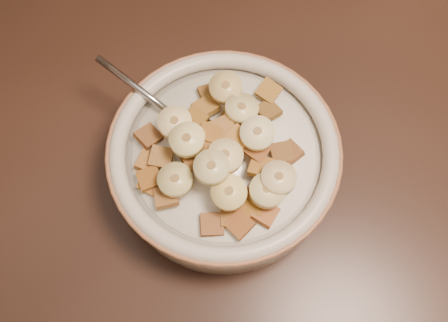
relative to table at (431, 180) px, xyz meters
name	(u,v)px	position (x,y,z in m)	size (l,w,h in m)	color
floor	(312,295)	(0.00, 0.00, -0.78)	(4.00, 4.50, 0.10)	#422816
table	(431,180)	(0.00, 0.00, 0.00)	(1.40, 0.90, 0.04)	#321D14
cereal_bowl	(224,163)	(-0.20, 0.09, 0.04)	(0.21, 0.21, 0.05)	#B5ACA3
milk	(224,152)	(-0.20, 0.09, 0.07)	(0.17, 0.17, 0.00)	white
spoon	(196,132)	(-0.22, 0.12, 0.07)	(0.04, 0.05, 0.01)	#9FA4AC
cereal_square_0	(256,129)	(-0.17, 0.09, 0.08)	(0.02, 0.02, 0.01)	olive
cereal_square_1	(206,107)	(-0.20, 0.13, 0.08)	(0.02, 0.02, 0.01)	#966329
cereal_square_2	(177,175)	(-0.25, 0.08, 0.08)	(0.02, 0.02, 0.01)	brown
cereal_square_3	(282,153)	(-0.15, 0.06, 0.08)	(0.02, 0.02, 0.01)	brown
cereal_square_4	(148,136)	(-0.26, 0.13, 0.08)	(0.02, 0.02, 0.01)	brown
cereal_square_5	(257,149)	(-0.18, 0.07, 0.09)	(0.02, 0.02, 0.01)	brown
cereal_square_6	(166,197)	(-0.27, 0.07, 0.08)	(0.02, 0.02, 0.01)	#925A34
cereal_square_7	(268,111)	(-0.15, 0.11, 0.08)	(0.02, 0.02, 0.01)	brown
cereal_square_8	(260,194)	(-0.19, 0.03, 0.08)	(0.02, 0.02, 0.01)	brown
cereal_square_9	(161,158)	(-0.26, 0.10, 0.08)	(0.02, 0.02, 0.01)	brown
cereal_square_10	(210,134)	(-0.21, 0.10, 0.09)	(0.02, 0.02, 0.01)	brown
cereal_square_11	(202,148)	(-0.22, 0.09, 0.09)	(0.02, 0.02, 0.01)	brown
cereal_square_12	(223,128)	(-0.19, 0.10, 0.09)	(0.02, 0.02, 0.01)	brown
cereal_square_13	(212,224)	(-0.24, 0.03, 0.07)	(0.02, 0.02, 0.01)	brown
cereal_square_14	(240,224)	(-0.22, 0.02, 0.08)	(0.02, 0.02, 0.01)	brown
cereal_square_15	(210,94)	(-0.19, 0.15, 0.08)	(0.02, 0.02, 0.01)	brown
cereal_square_16	(265,180)	(-0.18, 0.04, 0.08)	(0.02, 0.02, 0.01)	#8F581D
cereal_square_17	(269,91)	(-0.14, 0.13, 0.08)	(0.02, 0.02, 0.01)	olive
cereal_square_18	(149,162)	(-0.27, 0.10, 0.08)	(0.02, 0.02, 0.01)	#9C6728
cereal_square_19	(193,158)	(-0.23, 0.09, 0.08)	(0.02, 0.02, 0.01)	brown
cereal_square_20	(289,153)	(-0.15, 0.06, 0.08)	(0.02, 0.02, 0.01)	brown
cereal_square_21	(194,120)	(-0.22, 0.12, 0.09)	(0.02, 0.02, 0.01)	brown
cereal_square_22	(249,206)	(-0.20, 0.03, 0.08)	(0.02, 0.02, 0.01)	brown
cereal_square_23	(150,179)	(-0.27, 0.09, 0.08)	(0.02, 0.02, 0.01)	brown
cereal_square_24	(237,193)	(-0.21, 0.04, 0.08)	(0.02, 0.02, 0.01)	#985829
cereal_square_25	(265,213)	(-0.19, 0.02, 0.08)	(0.02, 0.02, 0.01)	#945429
cereal_square_26	(261,167)	(-0.18, 0.06, 0.09)	(0.02, 0.02, 0.01)	#9D6423
cereal_square_27	(152,183)	(-0.27, 0.08, 0.08)	(0.02, 0.02, 0.01)	brown
cereal_square_28	(236,111)	(-0.18, 0.12, 0.08)	(0.02, 0.02, 0.01)	brown
cereal_square_29	(211,141)	(-0.21, 0.09, 0.09)	(0.02, 0.02, 0.01)	brown
cereal_square_30	(232,216)	(-0.22, 0.03, 0.07)	(0.02, 0.02, 0.01)	brown
cereal_square_31	(238,139)	(-0.19, 0.09, 0.09)	(0.02, 0.02, 0.01)	#9A5D1D
banana_slice_0	(175,180)	(-0.25, 0.07, 0.09)	(0.03, 0.03, 0.01)	tan
banana_slice_1	(257,133)	(-0.17, 0.08, 0.10)	(0.03, 0.03, 0.01)	beige
banana_slice_2	(226,88)	(-0.18, 0.14, 0.09)	(0.03, 0.03, 0.01)	tan
banana_slice_3	(225,156)	(-0.21, 0.07, 0.10)	(0.03, 0.03, 0.01)	#E4C473
banana_slice_4	(267,191)	(-0.19, 0.03, 0.09)	(0.03, 0.03, 0.01)	#D8C780
banana_slice_5	(212,167)	(-0.22, 0.07, 0.10)	(0.03, 0.03, 0.01)	#E1D68A
banana_slice_6	(188,139)	(-0.23, 0.10, 0.10)	(0.03, 0.03, 0.01)	#D0BF75
banana_slice_7	(175,123)	(-0.23, 0.12, 0.09)	(0.03, 0.03, 0.01)	#FCE89A
banana_slice_8	(187,140)	(-0.23, 0.10, 0.10)	(0.03, 0.03, 0.01)	#FAED98
banana_slice_9	(242,109)	(-0.17, 0.11, 0.09)	(0.03, 0.03, 0.01)	#C9BB81
banana_slice_10	(229,193)	(-0.22, 0.04, 0.09)	(0.03, 0.03, 0.01)	#E5C76D
banana_slice_11	(278,178)	(-0.17, 0.04, 0.09)	(0.03, 0.03, 0.01)	#FFE4A0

